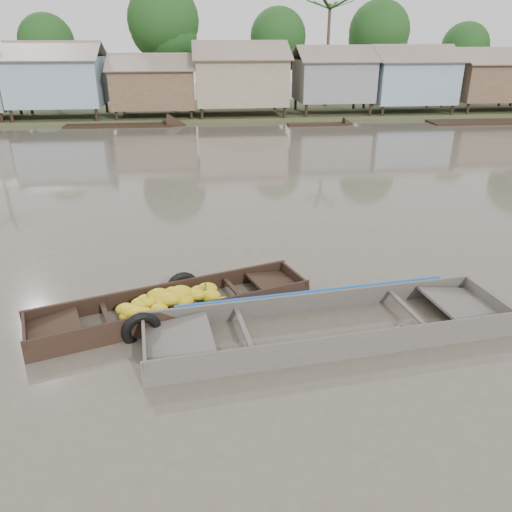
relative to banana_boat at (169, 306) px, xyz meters
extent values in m
plane|color=#51493E|center=(1.68, -0.46, -0.19)|extent=(120.00, 120.00, 0.00)
cube|color=#384723|center=(1.68, 32.54, -0.19)|extent=(120.00, 12.00, 0.50)
cube|color=#7C99AB|center=(-8.82, 29.04, 2.51)|extent=(6.20, 5.20, 3.20)
cube|color=brown|center=(-8.82, 27.64, 4.56)|extent=(6.60, 3.02, 1.28)
cube|color=brown|center=(-8.82, 30.45, 4.56)|extent=(6.60, 3.02, 1.28)
cube|color=brown|center=(-2.12, 29.04, 2.01)|extent=(5.80, 4.60, 2.70)
cube|color=brown|center=(-2.12, 27.80, 3.81)|extent=(6.20, 2.67, 1.14)
cube|color=brown|center=(-2.12, 30.28, 3.81)|extent=(6.20, 2.67, 1.14)
cube|color=gray|center=(4.18, 29.04, 2.46)|extent=(6.50, 5.30, 3.30)
cube|color=brown|center=(4.18, 27.61, 4.56)|extent=(6.90, 3.08, 1.31)
cube|color=brown|center=(4.18, 30.47, 4.56)|extent=(6.90, 3.08, 1.31)
cube|color=gray|center=(11.18, 29.04, 2.41)|extent=(5.40, 4.70, 2.90)
cube|color=brown|center=(11.18, 27.77, 4.31)|extent=(5.80, 2.73, 1.17)
cube|color=brown|center=(11.18, 30.31, 4.31)|extent=(5.80, 2.73, 1.17)
cube|color=#7C99AB|center=(17.18, 29.04, 2.31)|extent=(6.00, 5.00, 3.10)
cube|color=brown|center=(17.18, 27.69, 4.31)|extent=(6.40, 2.90, 1.24)
cube|color=brown|center=(17.18, 30.39, 4.31)|extent=(6.40, 2.90, 1.24)
cube|color=brown|center=(23.68, 29.04, 2.26)|extent=(5.70, 4.90, 2.80)
cube|color=brown|center=(23.68, 27.72, 4.11)|extent=(6.10, 2.85, 1.21)
cube|color=brown|center=(23.68, 30.37, 4.11)|extent=(6.10, 2.85, 1.21)
cylinder|color=#473323|center=(-10.32, 33.54, 2.26)|extent=(0.28, 0.28, 4.90)
sphere|color=#133E18|center=(-10.32, 33.54, 5.06)|extent=(4.20, 4.20, 4.20)
cylinder|color=#473323|center=(-1.32, 32.54, 2.96)|extent=(0.28, 0.28, 6.30)
sphere|color=#133E18|center=(-1.32, 32.54, 6.56)|extent=(5.40, 5.40, 5.40)
cylinder|color=#473323|center=(7.68, 33.54, 2.44)|extent=(0.28, 0.28, 5.25)
sphere|color=#133E18|center=(7.68, 33.54, 5.44)|extent=(4.50, 4.50, 4.50)
cylinder|color=#473323|center=(15.68, 32.54, 2.61)|extent=(0.28, 0.28, 5.60)
sphere|color=#133E18|center=(15.68, 32.54, 5.81)|extent=(4.80, 4.80, 4.80)
cylinder|color=#473323|center=(23.68, 33.54, 2.09)|extent=(0.28, 0.28, 4.55)
sphere|color=#133E18|center=(23.68, 33.54, 4.69)|extent=(3.90, 3.90, 3.90)
cylinder|color=#473323|center=(11.68, 33.04, 3.81)|extent=(0.24, 0.24, 8.00)
cube|color=black|center=(0.09, 0.04, -0.27)|extent=(6.06, 2.94, 0.08)
cube|color=black|center=(-0.11, 0.66, -0.03)|extent=(5.88, 2.04, 0.57)
cube|color=black|center=(0.29, -0.58, -0.03)|extent=(5.88, 2.04, 0.57)
cube|color=black|center=(2.94, 0.97, -0.03)|extent=(0.47, 1.28, 0.54)
cube|color=black|center=(2.44, 0.81, 0.04)|extent=(1.34, 1.41, 0.20)
cube|color=black|center=(-2.77, -0.88, -0.03)|extent=(0.47, 1.28, 0.54)
cube|color=black|center=(-2.27, -0.72, 0.04)|extent=(1.34, 1.41, 0.20)
cube|color=black|center=(-1.28, -0.40, 0.09)|extent=(0.49, 1.25, 0.05)
cube|color=black|center=(1.45, 0.48, 0.09)|extent=(0.49, 1.25, 0.05)
ellipsoid|color=yellow|center=(-0.46, -0.07, 0.19)|extent=(0.57, 0.47, 0.30)
ellipsoid|color=yellow|center=(0.91, 0.15, 0.12)|extent=(0.53, 0.44, 0.28)
ellipsoid|color=yellow|center=(0.09, 0.15, 0.27)|extent=(0.44, 0.36, 0.23)
ellipsoid|color=yellow|center=(1.19, 0.01, 0.01)|extent=(0.48, 0.39, 0.25)
ellipsoid|color=yellow|center=(-0.52, -0.38, 0.08)|extent=(0.51, 0.42, 0.27)
ellipsoid|color=yellow|center=(-0.59, -0.11, 0.17)|extent=(0.49, 0.41, 0.26)
ellipsoid|color=yellow|center=(0.26, 0.53, 0.07)|extent=(0.47, 0.39, 0.25)
ellipsoid|color=yellow|center=(-0.15, 0.19, 0.16)|extent=(0.51, 0.42, 0.27)
ellipsoid|color=yellow|center=(0.33, -0.08, 0.15)|extent=(0.50, 0.41, 0.26)
ellipsoid|color=yellow|center=(0.61, 0.03, 0.23)|extent=(0.45, 0.37, 0.24)
ellipsoid|color=yellow|center=(-0.01, 0.15, 0.19)|extent=(0.54, 0.45, 0.29)
ellipsoid|color=yellow|center=(-0.15, 0.25, 0.12)|extent=(0.46, 0.39, 0.25)
ellipsoid|color=yellow|center=(-0.50, -0.48, 0.01)|extent=(0.55, 0.46, 0.29)
ellipsoid|color=yellow|center=(0.65, 0.54, 0.05)|extent=(0.50, 0.41, 0.26)
ellipsoid|color=yellow|center=(-0.55, -0.50, 0.03)|extent=(0.56, 0.47, 0.30)
ellipsoid|color=yellow|center=(-0.11, -0.11, 0.20)|extent=(0.53, 0.44, 0.28)
ellipsoid|color=yellow|center=(-0.62, -0.40, 0.07)|extent=(0.57, 0.47, 0.30)
ellipsoid|color=yellow|center=(0.84, 0.53, 0.10)|extent=(0.56, 0.46, 0.30)
ellipsoid|color=yellow|center=(-0.19, 0.10, 0.17)|extent=(0.50, 0.42, 0.27)
ellipsoid|color=yellow|center=(-0.19, -0.35, 0.15)|extent=(0.44, 0.37, 0.23)
ellipsoid|color=yellow|center=(-0.91, -0.13, 0.06)|extent=(0.52, 0.43, 0.28)
ellipsoid|color=yellow|center=(0.26, 0.06, 0.29)|extent=(0.58, 0.48, 0.31)
ellipsoid|color=yellow|center=(-0.20, 0.01, 0.29)|extent=(0.54, 0.45, 0.29)
ellipsoid|color=yellow|center=(0.30, -0.27, 0.04)|extent=(0.46, 0.38, 0.24)
ellipsoid|color=yellow|center=(0.48, 0.11, 0.21)|extent=(0.52, 0.44, 0.28)
ellipsoid|color=yellow|center=(0.24, 0.48, 0.08)|extent=(0.49, 0.41, 0.26)
ellipsoid|color=yellow|center=(-0.71, -0.59, -0.04)|extent=(0.45, 0.38, 0.24)
ellipsoid|color=yellow|center=(0.19, -0.04, 0.20)|extent=(0.51, 0.42, 0.27)
ellipsoid|color=yellow|center=(-0.85, -0.32, -0.01)|extent=(0.44, 0.37, 0.23)
ellipsoid|color=yellow|center=(0.04, -0.15, 0.26)|extent=(0.54, 0.45, 0.29)
ellipsoid|color=yellow|center=(-0.77, -0.28, 0.08)|extent=(0.57, 0.48, 0.30)
ellipsoid|color=yellow|center=(-0.30, 0.25, 0.17)|extent=(0.45, 0.38, 0.24)
cylinder|color=#3F6626|center=(-0.43, -0.12, 0.29)|extent=(0.04, 0.04, 0.20)
cylinder|color=#3F6626|center=(0.29, 0.11, 0.29)|extent=(0.04, 0.04, 0.20)
cylinder|color=#3F6626|center=(0.81, 0.28, 0.29)|extent=(0.04, 0.04, 0.20)
torus|color=black|center=(0.27, 0.88, -0.01)|extent=(0.81, 0.43, 0.78)
torus|color=black|center=(-0.51, -0.93, -0.01)|extent=(0.83, 0.44, 0.81)
cube|color=#423D38|center=(3.29, -1.15, -0.27)|extent=(7.56, 2.42, 0.08)
cube|color=#423D38|center=(3.19, -0.25, -0.01)|extent=(7.56, 1.01, 0.61)
cube|color=#423D38|center=(3.39, -2.05, -0.01)|extent=(7.56, 1.01, 0.61)
cube|color=#423D38|center=(6.98, -0.74, -0.01)|extent=(0.27, 1.85, 0.58)
cube|color=#423D38|center=(6.34, -0.81, 0.07)|extent=(1.46, 1.73, 0.24)
cube|color=#423D38|center=(-0.40, -1.56, -0.01)|extent=(0.27, 1.85, 0.58)
cube|color=#423D38|center=(0.24, -1.49, 0.07)|extent=(1.46, 1.73, 0.24)
cube|color=#423D38|center=(1.53, -1.35, 0.11)|extent=(0.30, 1.78, 0.05)
cube|color=#423D38|center=(5.06, -0.95, 0.11)|extent=(0.30, 1.78, 0.05)
cube|color=#665E54|center=(3.29, -1.15, -0.22)|extent=(5.78, 2.07, 0.02)
cube|color=#104BA1|center=(3.18, -0.19, 0.22)|extent=(6.11, 0.77, 0.15)
torus|color=olive|center=(4.88, -1.28, -0.20)|extent=(0.42, 0.42, 0.06)
torus|color=olive|center=(4.88, -1.28, -0.16)|extent=(0.34, 0.34, 0.06)
cube|color=black|center=(22.08, 24.35, -0.24)|extent=(9.80, 2.44, 0.35)
cube|color=black|center=(9.08, 24.68, -0.24)|extent=(4.09, 0.94, 0.35)
cube|color=black|center=(-4.47, 25.89, -0.24)|extent=(7.24, 1.84, 0.35)
camera|label=1|loc=(0.76, -9.70, 5.40)|focal=35.00mm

